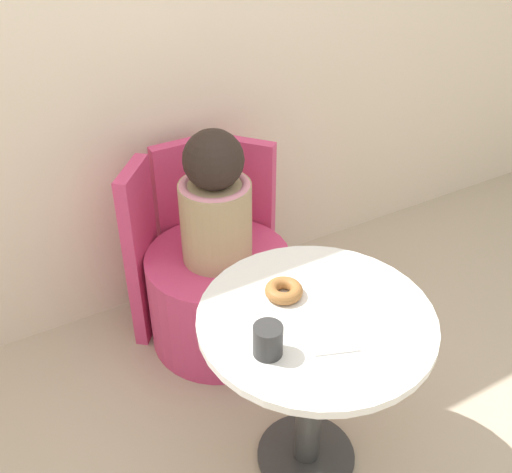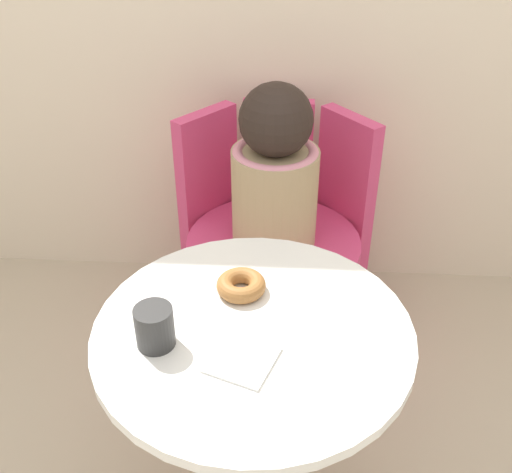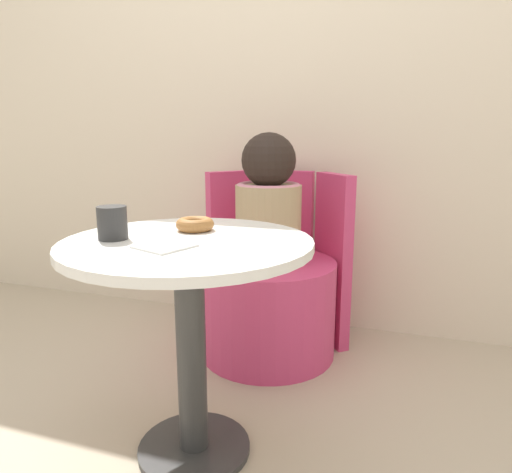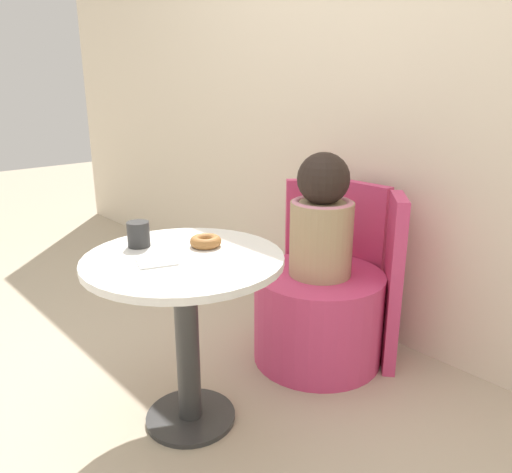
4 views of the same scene
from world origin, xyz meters
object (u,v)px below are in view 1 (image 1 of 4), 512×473
(child_figure, at_px, (215,202))
(cup, at_px, (268,340))
(round_table, at_px, (313,355))
(donut, at_px, (284,291))
(tub_chair, at_px, (220,297))

(child_figure, bearing_deg, cup, -106.26)
(round_table, relative_size, donut, 6.05)
(donut, xyz_separation_m, cup, (-0.16, -0.17, 0.03))
(cup, bearing_deg, round_table, 16.76)
(cup, bearing_deg, tub_chair, 73.74)
(round_table, bearing_deg, donut, 106.34)
(round_table, bearing_deg, tub_chair, 88.17)
(child_figure, relative_size, donut, 4.69)
(tub_chair, xyz_separation_m, child_figure, (0.00, -0.00, 0.44))
(donut, bearing_deg, child_figure, 84.25)
(round_table, distance_m, donut, 0.21)
(round_table, height_order, tub_chair, round_table)
(round_table, xyz_separation_m, donut, (-0.03, 0.12, 0.17))
(round_table, distance_m, cup, 0.28)
(child_figure, bearing_deg, round_table, -91.83)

